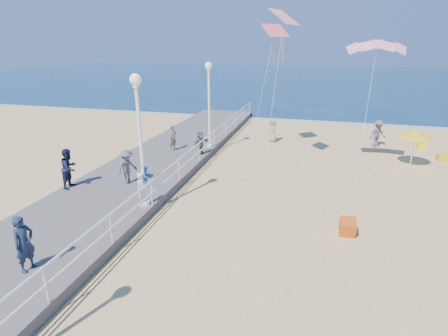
% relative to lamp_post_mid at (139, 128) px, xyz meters
% --- Properties ---
extents(ground, '(160.00, 160.00, 0.00)m').
position_rel_lamp_post_mid_xyz_m(ground, '(5.35, 0.00, -3.66)').
color(ground, '#E5BD78').
rests_on(ground, ground).
extents(ocean, '(160.00, 90.00, 0.05)m').
position_rel_lamp_post_mid_xyz_m(ocean, '(5.35, 65.00, -3.65)').
color(ocean, '#0C294D').
rests_on(ocean, ground).
extents(surf_line, '(160.00, 1.20, 0.04)m').
position_rel_lamp_post_mid_xyz_m(surf_line, '(5.35, 20.50, -3.63)').
color(surf_line, silver).
rests_on(surf_line, ground).
extents(boardwalk, '(5.00, 44.00, 0.40)m').
position_rel_lamp_post_mid_xyz_m(boardwalk, '(-2.15, 0.00, -3.46)').
color(boardwalk, '#68625E').
rests_on(boardwalk, ground).
extents(railing, '(0.05, 42.00, 0.55)m').
position_rel_lamp_post_mid_xyz_m(railing, '(0.30, 0.00, -2.41)').
color(railing, white).
rests_on(railing, boardwalk).
extents(lamp_post_mid, '(0.44, 0.44, 5.32)m').
position_rel_lamp_post_mid_xyz_m(lamp_post_mid, '(0.00, 0.00, 0.00)').
color(lamp_post_mid, white).
rests_on(lamp_post_mid, boardwalk).
extents(lamp_post_far, '(0.44, 0.44, 5.32)m').
position_rel_lamp_post_mid_xyz_m(lamp_post_far, '(0.00, 9.00, 0.00)').
color(lamp_post_far, white).
rests_on(lamp_post_far, boardwalk).
extents(woman_holding_toddler, '(0.46, 0.60, 1.46)m').
position_rel_lamp_post_mid_xyz_m(woman_holding_toddler, '(-0.05, -0.11, -2.53)').
color(woman_holding_toddler, silver).
rests_on(woman_holding_toddler, boardwalk).
extents(toddler_held, '(0.41, 0.47, 0.85)m').
position_rel_lamp_post_mid_xyz_m(toddler_held, '(0.10, 0.04, -1.99)').
color(toddler_held, blue).
rests_on(toddler_held, boardwalk).
extents(spectator_0, '(0.49, 0.68, 1.75)m').
position_rel_lamp_post_mid_xyz_m(spectator_0, '(-1.29, -4.94, -2.39)').
color(spectator_0, '#1B253C').
rests_on(spectator_0, boardwalk).
extents(spectator_2, '(0.99, 1.24, 1.68)m').
position_rel_lamp_post_mid_xyz_m(spectator_2, '(-1.88, 1.91, -2.42)').
color(spectator_2, '#57575C').
rests_on(spectator_2, boardwalk).
extents(spectator_5, '(0.93, 1.36, 1.41)m').
position_rel_lamp_post_mid_xyz_m(spectator_5, '(-0.05, 7.33, -2.55)').
color(spectator_5, '#57575C').
rests_on(spectator_5, boardwalk).
extents(spectator_6, '(0.56, 0.68, 1.61)m').
position_rel_lamp_post_mid_xyz_m(spectator_6, '(-1.97, 7.64, -2.45)').
color(spectator_6, '#7D6956').
rests_on(spectator_6, boardwalk).
extents(spectator_7, '(0.77, 0.95, 1.86)m').
position_rel_lamp_post_mid_xyz_m(spectator_7, '(-4.25, 0.88, -2.33)').
color(spectator_7, '#161932').
rests_on(spectator_7, boardwalk).
extents(beach_walker_a, '(1.41, 1.27, 1.90)m').
position_rel_lamp_post_mid_xyz_m(beach_walker_a, '(10.71, 13.24, -2.71)').
color(beach_walker_a, '#58585D').
rests_on(beach_walker_a, ground).
extents(beach_walker_c, '(0.96, 0.97, 1.69)m').
position_rel_lamp_post_mid_xyz_m(beach_walker_c, '(3.59, 12.74, -2.82)').
color(beach_walker_c, '#9A906A').
rests_on(beach_walker_c, ground).
extents(box_kite, '(0.57, 0.72, 0.74)m').
position_rel_lamp_post_mid_xyz_m(box_kite, '(8.04, 0.27, -3.36)').
color(box_kite, red).
rests_on(box_kite, ground).
extents(beach_umbrella, '(1.90, 1.90, 2.14)m').
position_rel_lamp_post_mid_xyz_m(beach_umbrella, '(12.08, 9.42, -1.75)').
color(beach_umbrella, white).
rests_on(beach_umbrella, ground).
extents(beach_chair_left, '(0.55, 0.55, 0.40)m').
position_rel_lamp_post_mid_xyz_m(beach_chair_left, '(13.62, 13.51, -3.46)').
color(beach_chair_left, yellow).
rests_on(beach_chair_left, ground).
extents(beach_chair_right, '(0.55, 0.55, 0.40)m').
position_rel_lamp_post_mid_xyz_m(beach_chair_right, '(14.17, 10.99, -3.46)').
color(beach_chair_right, orange).
rests_on(beach_chair_right, ground).
extents(kite_parafoil, '(2.77, 0.94, 0.65)m').
position_rel_lamp_post_mid_xyz_m(kite_parafoil, '(9.09, 7.20, 3.06)').
color(kite_parafoil, '#EC1B66').
extents(kite_diamond_pink, '(1.79, 1.77, 0.75)m').
position_rel_lamp_post_mid_xyz_m(kite_diamond_pink, '(3.82, 9.74, 3.81)').
color(kite_diamond_pink, '#E45469').
extents(kite_diamond_redwhite, '(1.52, 1.63, 0.75)m').
position_rel_lamp_post_mid_xyz_m(kite_diamond_redwhite, '(4.67, 6.37, 4.29)').
color(kite_diamond_redwhite, red).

